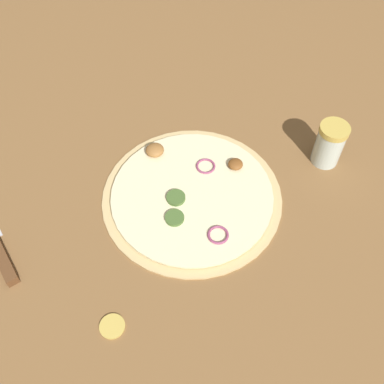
{
  "coord_description": "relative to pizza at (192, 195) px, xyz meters",
  "views": [
    {
      "loc": [
        0.37,
        -0.32,
        0.71
      ],
      "look_at": [
        0.0,
        0.0,
        0.02
      ],
      "focal_mm": 42.0,
      "sensor_mm": 36.0,
      "label": 1
    }
  ],
  "objects": [
    {
      "name": "loose_cap",
      "position": [
        0.11,
        -0.26,
        -0.0
      ],
      "size": [
        0.04,
        0.04,
        0.01
      ],
      "color": "gold",
      "rests_on": "ground_plane"
    },
    {
      "name": "pizza",
      "position": [
        0.0,
        0.0,
        0.0
      ],
      "size": [
        0.34,
        0.34,
        0.03
      ],
      "color": "#D6B77A",
      "rests_on": "ground_plane"
    },
    {
      "name": "ground_plane",
      "position": [
        0.0,
        -0.0,
        -0.01
      ],
      "size": [
        3.0,
        3.0,
        0.0
      ],
      "primitive_type": "plane",
      "color": "brown"
    },
    {
      "name": "spice_jar",
      "position": [
        0.11,
        0.26,
        0.04
      ],
      "size": [
        0.06,
        0.06,
        0.09
      ],
      "color": "silver",
      "rests_on": "ground_plane"
    }
  ]
}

